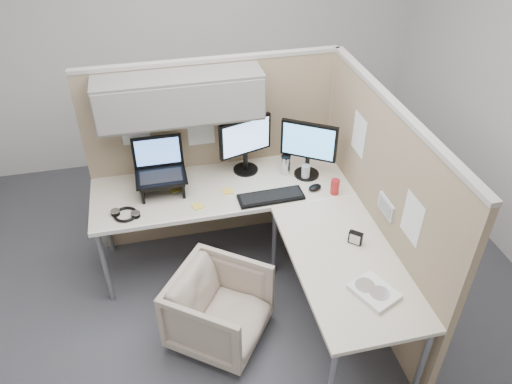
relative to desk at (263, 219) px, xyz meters
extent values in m
plane|color=#3E3E44|center=(-0.12, -0.13, -0.69)|extent=(4.50, 4.50, 0.00)
cube|color=#9F8768|center=(-0.22, 0.77, 0.11)|extent=(2.00, 0.05, 1.60)
cube|color=#A8A399|center=(-0.22, 0.77, 0.93)|extent=(2.00, 0.06, 0.03)
cube|color=slate|center=(-0.47, 0.62, 0.73)|extent=(1.20, 0.34, 0.34)
cube|color=gray|center=(-0.47, 0.45, 0.73)|extent=(1.18, 0.01, 0.30)
plane|color=white|center=(-0.82, 0.75, 0.46)|extent=(0.26, 0.00, 0.26)
plane|color=white|center=(-0.32, 0.75, 0.39)|extent=(0.26, 0.00, 0.26)
cube|color=#9F8768|center=(0.78, -0.23, 0.11)|extent=(0.05, 2.00, 1.60)
cube|color=#A8A399|center=(0.78, -0.23, 0.93)|extent=(0.06, 2.00, 0.03)
cube|color=#A8A399|center=(0.78, 0.77, 0.11)|extent=(0.06, 0.06, 1.60)
cube|color=silver|center=(0.75, -0.38, 0.27)|extent=(0.02, 0.20, 0.12)
cube|color=gray|center=(0.73, -0.38, 0.27)|extent=(0.00, 0.16, 0.09)
plane|color=white|center=(0.75, 0.17, 0.51)|extent=(0.00, 0.26, 0.26)
plane|color=white|center=(0.75, -0.68, 0.41)|extent=(0.00, 0.26, 0.26)
cube|color=beige|center=(-0.22, 0.41, 0.03)|extent=(2.00, 0.68, 0.03)
cube|color=beige|center=(0.41, -0.58, 0.03)|extent=(0.68, 1.30, 0.03)
cube|color=white|center=(-0.22, 0.07, 0.03)|extent=(2.00, 0.02, 0.03)
cylinder|color=gray|center=(-1.17, 0.12, -0.34)|extent=(0.04, 0.04, 0.70)
cylinder|color=gray|center=(-1.17, 0.70, -0.34)|extent=(0.04, 0.04, 0.70)
cylinder|color=gray|center=(0.71, -1.18, -0.34)|extent=(0.04, 0.04, 0.70)
cylinder|color=gray|center=(0.13, 0.12, -0.34)|extent=(0.04, 0.04, 0.70)
imported|color=#B6A291|center=(-0.41, -0.40, -0.38)|extent=(0.81, 0.82, 0.62)
cylinder|color=black|center=(0.00, 0.59, 0.05)|extent=(0.20, 0.20, 0.02)
cylinder|color=black|center=(0.00, 0.59, 0.13)|extent=(0.04, 0.04, 0.15)
cube|color=black|center=(0.00, 0.59, 0.36)|extent=(0.43, 0.16, 0.30)
cube|color=#8FC2F8|center=(0.00, 0.57, 0.36)|extent=(0.38, 0.12, 0.26)
cylinder|color=black|center=(0.46, 0.42, 0.05)|extent=(0.20, 0.20, 0.02)
cylinder|color=black|center=(0.46, 0.42, 0.13)|extent=(0.04, 0.04, 0.15)
cube|color=black|center=(0.46, 0.42, 0.36)|extent=(0.39, 0.27, 0.30)
cube|color=#5CB5FC|center=(0.45, 0.40, 0.36)|extent=(0.34, 0.22, 0.26)
cube|color=black|center=(-0.68, 0.44, 0.17)|extent=(0.33, 0.27, 0.02)
cube|color=black|center=(-0.83, 0.44, 0.11)|extent=(0.02, 0.24, 0.13)
cube|color=black|center=(-0.53, 0.44, 0.11)|extent=(0.02, 0.24, 0.13)
cube|color=black|center=(-0.68, 0.44, 0.19)|extent=(0.38, 0.27, 0.02)
cube|color=black|center=(-0.68, 0.60, 0.32)|extent=(0.38, 0.06, 0.24)
cube|color=#598CF2|center=(-0.68, 0.59, 0.31)|extent=(0.33, 0.04, 0.20)
cube|color=black|center=(0.10, 0.18, 0.05)|extent=(0.50, 0.18, 0.02)
ellipsoid|color=black|center=(0.46, 0.21, 0.06)|extent=(0.13, 0.11, 0.04)
cylinder|color=silver|center=(0.30, 0.48, 0.12)|extent=(0.07, 0.07, 0.15)
cylinder|color=black|center=(0.30, 0.48, 0.20)|extent=(0.08, 0.08, 0.01)
cylinder|color=#B21E1E|center=(0.59, 0.13, 0.10)|extent=(0.07, 0.07, 0.12)
cylinder|color=silver|center=(0.43, 0.37, 0.10)|extent=(0.07, 0.07, 0.12)
cube|color=yellow|center=(-0.45, 0.20, 0.05)|extent=(0.10, 0.10, 0.01)
cube|color=yellow|center=(-0.20, 0.34, 0.05)|extent=(0.08, 0.08, 0.01)
cube|color=yellow|center=(-0.07, 0.18, 0.05)|extent=(0.10, 0.10, 0.01)
cube|color=yellow|center=(-0.59, 0.45, 0.05)|extent=(0.09, 0.09, 0.01)
torus|color=black|center=(-0.97, 0.22, 0.06)|extent=(0.23, 0.23, 0.02)
cylinder|color=black|center=(-1.04, 0.24, 0.06)|extent=(0.07, 0.07, 0.03)
cylinder|color=black|center=(-0.89, 0.19, 0.06)|extent=(0.07, 0.07, 0.03)
cube|color=white|center=(0.47, -0.88, 0.06)|extent=(0.30, 0.33, 0.03)
cylinder|color=silver|center=(0.49, -0.91, 0.07)|extent=(0.12, 0.12, 0.00)
cylinder|color=silver|center=(0.43, -0.83, 0.08)|extent=(0.12, 0.12, 0.00)
cube|color=black|center=(0.53, -0.43, 0.09)|extent=(0.09, 0.09, 0.09)
cube|color=white|center=(0.52, -0.44, 0.09)|extent=(0.06, 0.05, 0.07)
camera|label=1|loc=(-0.68, -2.70, 2.31)|focal=35.00mm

